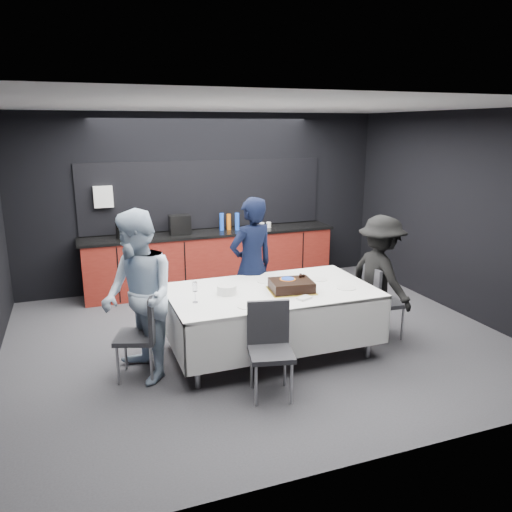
{
  "coord_description": "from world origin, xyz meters",
  "views": [
    {
      "loc": [
        -2.03,
        -5.4,
        2.58
      ],
      "look_at": [
        0.0,
        0.1,
        1.05
      ],
      "focal_mm": 35.0,
      "sensor_mm": 36.0,
      "label": 1
    }
  ],
  "objects_px": {
    "person_center": "(252,265)",
    "plate_stack": "(227,289)",
    "champagne_flute": "(195,288)",
    "chair_near": "(270,342)",
    "party_table": "(271,301)",
    "person_left": "(138,297)",
    "chair_right": "(379,297)",
    "cake_assembly": "(291,286)",
    "chair_left": "(144,330)",
    "person_right": "(380,277)"
  },
  "relations": [
    {
      "from": "cake_assembly",
      "to": "chair_near",
      "type": "relative_size",
      "value": 0.59
    },
    {
      "from": "party_table",
      "to": "person_left",
      "type": "height_order",
      "value": "person_left"
    },
    {
      "from": "person_center",
      "to": "person_left",
      "type": "distance_m",
      "value": 1.71
    },
    {
      "from": "champagne_flute",
      "to": "chair_right",
      "type": "relative_size",
      "value": 0.24
    },
    {
      "from": "plate_stack",
      "to": "person_center",
      "type": "bearing_deg",
      "value": 52.01
    },
    {
      "from": "person_center",
      "to": "person_left",
      "type": "bearing_deg",
      "value": 12.73
    },
    {
      "from": "plate_stack",
      "to": "person_center",
      "type": "relative_size",
      "value": 0.13
    },
    {
      "from": "chair_right",
      "to": "person_center",
      "type": "relative_size",
      "value": 0.53
    },
    {
      "from": "cake_assembly",
      "to": "plate_stack",
      "type": "height_order",
      "value": "cake_assembly"
    },
    {
      "from": "chair_near",
      "to": "person_right",
      "type": "relative_size",
      "value": 0.6
    },
    {
      "from": "plate_stack",
      "to": "chair_right",
      "type": "distance_m",
      "value": 1.96
    },
    {
      "from": "person_left",
      "to": "cake_assembly",
      "type": "bearing_deg",
      "value": 74.22
    },
    {
      "from": "person_center",
      "to": "plate_stack",
      "type": "bearing_deg",
      "value": 36.87
    },
    {
      "from": "person_center",
      "to": "champagne_flute",
      "type": "bearing_deg",
      "value": 26.93
    },
    {
      "from": "champagne_flute",
      "to": "chair_left",
      "type": "bearing_deg",
      "value": 175.63
    },
    {
      "from": "party_table",
      "to": "person_center",
      "type": "distance_m",
      "value": 0.75
    },
    {
      "from": "cake_assembly",
      "to": "person_left",
      "type": "height_order",
      "value": "person_left"
    },
    {
      "from": "cake_assembly",
      "to": "person_right",
      "type": "distance_m",
      "value": 1.26
    },
    {
      "from": "champagne_flute",
      "to": "person_left",
      "type": "relative_size",
      "value": 0.13
    },
    {
      "from": "plate_stack",
      "to": "chair_near",
      "type": "relative_size",
      "value": 0.24
    },
    {
      "from": "cake_assembly",
      "to": "chair_near",
      "type": "height_order",
      "value": "cake_assembly"
    },
    {
      "from": "cake_assembly",
      "to": "chair_right",
      "type": "relative_size",
      "value": 0.59
    },
    {
      "from": "champagne_flute",
      "to": "person_center",
      "type": "height_order",
      "value": "person_center"
    },
    {
      "from": "chair_right",
      "to": "chair_left",
      "type": "bearing_deg",
      "value": -179.27
    },
    {
      "from": "plate_stack",
      "to": "person_right",
      "type": "relative_size",
      "value": 0.14
    },
    {
      "from": "cake_assembly",
      "to": "party_table",
      "type": "bearing_deg",
      "value": 144.97
    },
    {
      "from": "chair_right",
      "to": "chair_near",
      "type": "relative_size",
      "value": 1.0
    },
    {
      "from": "party_table",
      "to": "person_left",
      "type": "distance_m",
      "value": 1.52
    },
    {
      "from": "person_right",
      "to": "plate_stack",
      "type": "bearing_deg",
      "value": 82.13
    },
    {
      "from": "chair_left",
      "to": "chair_near",
      "type": "bearing_deg",
      "value": -33.72
    },
    {
      "from": "party_table",
      "to": "plate_stack",
      "type": "distance_m",
      "value": 0.55
    },
    {
      "from": "party_table",
      "to": "cake_assembly",
      "type": "bearing_deg",
      "value": -35.03
    },
    {
      "from": "chair_right",
      "to": "person_right",
      "type": "relative_size",
      "value": 0.6
    },
    {
      "from": "party_table",
      "to": "person_center",
      "type": "bearing_deg",
      "value": 88.27
    },
    {
      "from": "chair_near",
      "to": "chair_right",
      "type": "bearing_deg",
      "value": 23.78
    },
    {
      "from": "party_table",
      "to": "cake_assembly",
      "type": "distance_m",
      "value": 0.31
    },
    {
      "from": "cake_assembly",
      "to": "champagne_flute",
      "type": "height_order",
      "value": "champagne_flute"
    },
    {
      "from": "cake_assembly",
      "to": "chair_left",
      "type": "height_order",
      "value": "cake_assembly"
    },
    {
      "from": "cake_assembly",
      "to": "chair_right",
      "type": "distance_m",
      "value": 1.27
    },
    {
      "from": "champagne_flute",
      "to": "person_left",
      "type": "distance_m",
      "value": 0.58
    },
    {
      "from": "cake_assembly",
      "to": "plate_stack",
      "type": "xyz_separation_m",
      "value": [
        -0.71,
        0.16,
        -0.01
      ]
    },
    {
      "from": "plate_stack",
      "to": "champagne_flute",
      "type": "distance_m",
      "value": 0.44
    },
    {
      "from": "champagne_flute",
      "to": "chair_left",
      "type": "height_order",
      "value": "champagne_flute"
    },
    {
      "from": "party_table",
      "to": "cake_assembly",
      "type": "height_order",
      "value": "cake_assembly"
    },
    {
      "from": "chair_near",
      "to": "person_center",
      "type": "height_order",
      "value": "person_center"
    },
    {
      "from": "plate_stack",
      "to": "champagne_flute",
      "type": "xyz_separation_m",
      "value": [
        -0.4,
        -0.15,
        0.11
      ]
    },
    {
      "from": "chair_right",
      "to": "chair_near",
      "type": "bearing_deg",
      "value": -156.22
    },
    {
      "from": "person_left",
      "to": "chair_left",
      "type": "bearing_deg",
      "value": 71.64
    },
    {
      "from": "chair_right",
      "to": "person_right",
      "type": "distance_m",
      "value": 0.24
    },
    {
      "from": "chair_right",
      "to": "person_left",
      "type": "bearing_deg",
      "value": -179.33
    }
  ]
}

